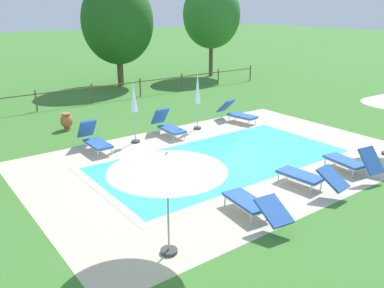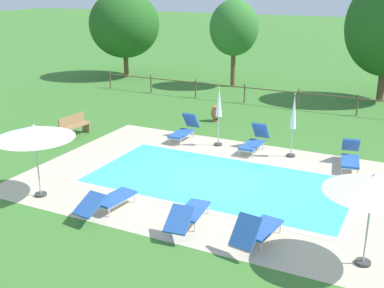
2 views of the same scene
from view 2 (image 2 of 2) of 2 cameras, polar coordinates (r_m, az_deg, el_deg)
name	(u,v)px [view 2 (image 2 of 2)]	position (r m, az deg, el deg)	size (l,w,h in m)	color
ground_plane	(219,181)	(16.00, 3.15, -4.36)	(160.00, 160.00, 0.00)	#3D752D
pool_deck_paving	(219,181)	(16.00, 3.15, -4.35)	(12.61, 8.38, 0.01)	beige
swimming_pool_water	(219,181)	(16.00, 3.15, -4.34)	(8.41, 4.18, 0.01)	#42CCD6
pool_coping_rim	(219,181)	(16.00, 3.15, -4.33)	(8.89, 4.66, 0.01)	beige
sun_lounger_north_near_steps	(350,157)	(17.91, 18.15, -1.43)	(0.90, 2.00, 0.92)	#2856A8
sun_lounger_north_mid	(189,213)	(13.04, -0.36, -8.18)	(0.79, 2.08, 0.78)	#2856A8
sun_lounger_north_far	(184,130)	(20.02, -0.94, 1.67)	(0.60, 1.83, 1.01)	#2856A8
sun_lounger_north_end	(258,230)	(12.31, 7.74, -9.96)	(0.86, 1.93, 0.98)	#2856A8
sun_lounger_south_near_corner	(254,141)	(18.79, 7.37, 0.36)	(0.67, 1.85, 1.01)	#2856A8
sun_lounger_south_mid	(108,200)	(14.01, -9.85, -6.52)	(0.84, 2.12, 0.73)	#2856A8
patio_umbrella_open_foreground	(34,132)	(14.93, -18.11, 1.32)	(2.37, 2.37, 2.28)	#383838
patio_umbrella_open_by_bench	(373,184)	(11.37, 20.56, -4.47)	(2.18, 2.18, 2.27)	#383838
patio_umbrella_closed_row_west	(293,117)	(18.07, 11.87, 3.15)	(0.32, 0.32, 2.43)	#383838
patio_umbrella_closed_row_centre	(219,107)	(18.96, 3.18, 4.35)	(0.32, 0.32, 2.38)	#383838
wooden_bench_lawn_side	(74,125)	(21.07, -13.70, 2.19)	(0.54, 1.52, 0.87)	#937047
terracotta_urn_near_fence	(216,113)	(22.67, 2.86, 3.64)	(0.50, 0.50, 0.71)	#B7663D
perimeter_fence	(298,96)	(25.37, 12.43, 5.56)	(23.39, 0.08, 1.05)	brown
tree_far_west	(234,28)	(29.98, 4.98, 13.46)	(2.96, 2.96, 5.24)	brown
tree_east_mid	(124,25)	(33.43, -7.98, 13.77)	(4.66, 4.66, 5.69)	brown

